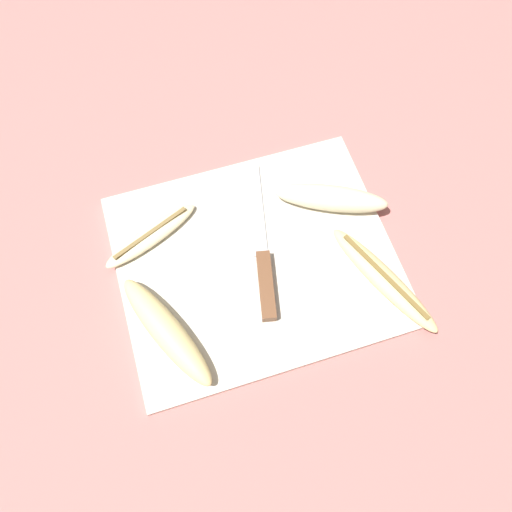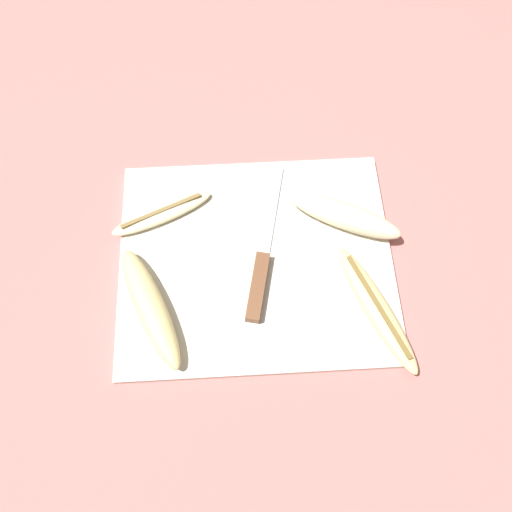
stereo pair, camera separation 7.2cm
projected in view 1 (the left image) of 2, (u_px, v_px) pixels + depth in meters
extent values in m
plane|color=#B76B66|center=(256.00, 262.00, 0.74)|extent=(4.00, 4.00, 0.00)
cube|color=beige|center=(256.00, 260.00, 0.74)|extent=(0.40, 0.34, 0.01)
cube|color=brown|center=(264.00, 286.00, 0.71)|extent=(0.04, 0.10, 0.02)
cube|color=#B7BABF|center=(256.00, 209.00, 0.76)|extent=(0.06, 0.16, 0.00)
ellipsoid|color=beige|center=(331.00, 198.00, 0.75)|extent=(0.17, 0.11, 0.04)
ellipsoid|color=beige|center=(151.00, 235.00, 0.74)|extent=(0.16, 0.09, 0.02)
cube|color=olive|center=(150.00, 233.00, 0.73)|extent=(0.12, 0.05, 0.00)
ellipsoid|color=#EDD689|center=(166.00, 331.00, 0.67)|extent=(0.11, 0.19, 0.04)
ellipsoid|color=#DBC684|center=(383.00, 279.00, 0.71)|extent=(0.11, 0.20, 0.02)
cube|color=brown|center=(385.00, 276.00, 0.70)|extent=(0.07, 0.15, 0.00)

